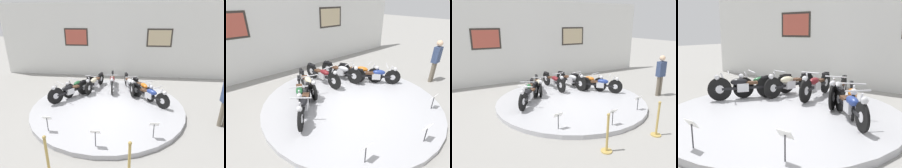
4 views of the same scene
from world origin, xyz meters
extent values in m
plane|color=gray|center=(0.00, 0.00, 0.00)|extent=(60.00, 60.00, 0.00)
cylinder|color=#ADADB2|center=(0.00, 0.00, 0.07)|extent=(5.74, 5.74, 0.14)
cube|color=silver|center=(0.00, 4.22, 2.10)|extent=(14.00, 0.20, 4.20)
cube|color=#2D2823|center=(-2.40, 4.11, 2.31)|extent=(1.40, 0.02, 1.00)
cube|color=#B24C3D|center=(-2.40, 4.11, 2.31)|extent=(1.24, 0.02, 0.84)
cube|color=#2D2823|center=(2.40, 4.11, 2.31)|extent=(1.40, 0.02, 1.00)
cube|color=#C6B289|center=(2.40, 4.11, 2.31)|extent=(1.24, 0.02, 0.84)
cylinder|color=black|center=(-2.01, -0.24, 0.47)|extent=(0.46, 0.55, 0.66)
cylinder|color=silver|center=(-2.01, -0.24, 0.47)|extent=(0.20, 0.22, 0.23)
cylinder|color=black|center=(-1.16, 0.81, 0.47)|extent=(0.46, 0.55, 0.66)
cylinder|color=silver|center=(-1.16, 0.81, 0.47)|extent=(0.20, 0.22, 0.23)
cube|color=black|center=(-1.59, 0.29, 0.47)|extent=(0.83, 1.01, 0.07)
cube|color=silver|center=(-1.61, 0.26, 0.49)|extent=(0.36, 0.37, 0.24)
ellipsoid|color=black|center=(-1.68, 0.18, 0.65)|extent=(0.47, 0.51, 0.20)
cube|color=#472D1E|center=(-1.45, 0.46, 0.61)|extent=(0.36, 0.37, 0.07)
cube|color=black|center=(-1.16, 0.81, 0.75)|extent=(0.30, 0.34, 0.06)
cylinder|color=silver|center=(-1.92, -0.12, 0.67)|extent=(0.19, 0.22, 0.54)
cylinder|color=silver|center=(-1.85, -0.04, 0.93)|extent=(0.44, 0.36, 0.03)
sphere|color=silver|center=(-2.05, -0.28, 0.81)|extent=(0.15, 0.15, 0.15)
cylinder|color=black|center=(-1.69, 0.37, 0.45)|extent=(0.34, 0.57, 0.61)
cylinder|color=silver|center=(-1.69, 0.37, 0.45)|extent=(0.16, 0.22, 0.21)
cylinder|color=black|center=(-1.06, 1.56, 0.45)|extent=(0.34, 0.57, 0.61)
cylinder|color=silver|center=(-1.06, 1.56, 0.45)|extent=(0.16, 0.22, 0.21)
cube|color=black|center=(-1.37, 0.96, 0.45)|extent=(0.64, 1.13, 0.07)
cube|color=silver|center=(-1.39, 0.93, 0.47)|extent=(0.33, 0.38, 0.24)
ellipsoid|color=#1E562D|center=(-1.44, 0.84, 0.63)|extent=(0.42, 0.53, 0.20)
cube|color=#472D1E|center=(-1.27, 1.16, 0.59)|extent=(0.33, 0.38, 0.07)
cube|color=black|center=(-1.06, 1.56, 0.71)|extent=(0.26, 0.36, 0.06)
cylinder|color=silver|center=(-1.62, 0.50, 0.65)|extent=(0.16, 0.24, 0.54)
cylinder|color=silver|center=(-1.57, 0.59, 0.91)|extent=(0.49, 0.28, 0.03)
sphere|color=silver|center=(-1.72, 0.31, 0.79)|extent=(0.15, 0.15, 0.15)
cylinder|color=black|center=(-0.95, 0.80, 0.45)|extent=(0.20, 0.62, 0.62)
cylinder|color=silver|center=(-0.95, 0.80, 0.45)|extent=(0.11, 0.23, 0.22)
cylinder|color=black|center=(-0.63, 2.11, 0.45)|extent=(0.20, 0.62, 0.62)
cylinder|color=silver|center=(-0.63, 2.11, 0.45)|extent=(0.11, 0.23, 0.22)
cube|color=black|center=(-0.79, 1.46, 0.45)|extent=(0.36, 1.22, 0.07)
cube|color=silver|center=(-0.80, 1.42, 0.47)|extent=(0.27, 0.36, 0.24)
ellipsoid|color=beige|center=(-0.83, 1.32, 0.63)|extent=(0.33, 0.52, 0.20)
cube|color=#472D1E|center=(-0.74, 1.67, 0.59)|extent=(0.27, 0.36, 0.07)
cube|color=black|center=(-0.63, 2.11, 0.72)|extent=(0.18, 0.37, 0.06)
cylinder|color=silver|center=(-0.92, 0.94, 0.65)|extent=(0.10, 0.25, 0.54)
cylinder|color=silver|center=(-0.89, 1.05, 0.91)|extent=(0.53, 0.16, 0.03)
sphere|color=silver|center=(-0.97, 0.74, 0.79)|extent=(0.15, 0.15, 0.15)
cylinder|color=black|center=(0.05, 0.96, 0.48)|extent=(0.11, 0.67, 0.67)
cylinder|color=silver|center=(0.05, 0.96, 0.48)|extent=(0.08, 0.24, 0.23)
cylinder|color=black|center=(-0.05, 2.31, 0.48)|extent=(0.11, 0.67, 0.67)
cylinder|color=silver|center=(-0.05, 2.31, 0.48)|extent=(0.08, 0.24, 0.23)
cube|color=black|center=(0.00, 1.64, 0.48)|extent=(0.17, 1.24, 0.07)
cube|color=silver|center=(0.00, 1.60, 0.50)|extent=(0.22, 0.33, 0.24)
ellipsoid|color=maroon|center=(0.01, 1.50, 0.66)|extent=(0.26, 0.50, 0.20)
cube|color=#472D1E|center=(-0.02, 1.86, 0.62)|extent=(0.22, 0.33, 0.07)
cube|color=black|center=(-0.05, 2.31, 0.76)|extent=(0.13, 0.37, 0.06)
cylinder|color=silver|center=(0.04, 1.11, 0.68)|extent=(0.06, 0.25, 0.54)
cylinder|color=silver|center=(0.03, 1.22, 0.94)|extent=(0.54, 0.07, 0.03)
sphere|color=silver|center=(0.06, 0.90, 0.82)|extent=(0.15, 0.15, 0.15)
cylinder|color=black|center=(0.94, 0.80, 0.47)|extent=(0.20, 0.66, 0.66)
cylinder|color=silver|center=(0.94, 0.80, 0.47)|extent=(0.11, 0.24, 0.23)
cylinder|color=black|center=(0.65, 2.11, 0.47)|extent=(0.20, 0.66, 0.66)
cylinder|color=silver|center=(0.65, 2.11, 0.47)|extent=(0.11, 0.24, 0.23)
cube|color=black|center=(0.79, 1.46, 0.47)|extent=(0.34, 1.23, 0.07)
cube|color=silver|center=(0.80, 1.42, 0.49)|extent=(0.26, 0.36, 0.24)
ellipsoid|color=#B2B5BA|center=(0.82, 1.32, 0.65)|extent=(0.32, 0.52, 0.20)
cube|color=#472D1E|center=(0.75, 1.67, 0.61)|extent=(0.26, 0.36, 0.07)
cube|color=black|center=(0.65, 2.11, 0.75)|extent=(0.18, 0.37, 0.06)
cylinder|color=silver|center=(0.91, 0.94, 0.67)|extent=(0.10, 0.25, 0.54)
cylinder|color=silver|center=(0.88, 1.05, 0.93)|extent=(0.53, 0.15, 0.03)
sphere|color=silver|center=(0.95, 0.74, 0.81)|extent=(0.15, 0.15, 0.15)
cylinder|color=black|center=(1.65, 0.34, 0.45)|extent=(0.30, 0.58, 0.61)
cylinder|color=silver|center=(1.65, 0.34, 0.45)|extent=(0.15, 0.22, 0.21)
cylinder|color=black|center=(1.10, 1.58, 0.45)|extent=(0.30, 0.58, 0.61)
cylinder|color=silver|center=(1.10, 1.58, 0.45)|extent=(0.15, 0.22, 0.21)
cube|color=black|center=(1.37, 0.96, 0.45)|extent=(0.56, 1.17, 0.07)
cube|color=silver|center=(1.39, 0.93, 0.47)|extent=(0.31, 0.37, 0.24)
ellipsoid|color=#D16619|center=(1.43, 0.83, 0.63)|extent=(0.39, 0.53, 0.20)
cube|color=#472D1E|center=(1.29, 1.16, 0.59)|extent=(0.31, 0.37, 0.07)
cube|color=black|center=(1.10, 1.58, 0.71)|extent=(0.24, 0.37, 0.06)
cylinder|color=silver|center=(1.59, 0.48, 0.65)|extent=(0.14, 0.25, 0.54)
cylinder|color=silver|center=(1.54, 0.58, 0.91)|extent=(0.51, 0.25, 0.03)
sphere|color=silver|center=(1.67, 0.29, 0.79)|extent=(0.15, 0.15, 0.15)
cylinder|color=black|center=(2.05, -0.20, 0.44)|extent=(0.45, 0.47, 0.60)
cylinder|color=silver|center=(2.05, -0.20, 0.44)|extent=(0.19, 0.20, 0.21)
cylinder|color=black|center=(1.12, 0.78, 0.44)|extent=(0.45, 0.47, 0.60)
cylinder|color=silver|center=(1.12, 0.78, 0.44)|extent=(0.19, 0.20, 0.21)
cube|color=black|center=(1.59, 0.29, 0.44)|extent=(0.90, 0.95, 0.07)
cube|color=silver|center=(1.61, 0.26, 0.46)|extent=(0.37, 0.37, 0.24)
ellipsoid|color=navy|center=(1.68, 0.19, 0.62)|extent=(0.49, 0.50, 0.20)
cube|color=#472D1E|center=(1.44, 0.45, 0.58)|extent=(0.37, 0.37, 0.07)
cube|color=black|center=(1.12, 0.78, 0.70)|extent=(0.32, 0.33, 0.06)
cylinder|color=silver|center=(1.95, -0.10, 0.64)|extent=(0.20, 0.21, 0.54)
cylinder|color=silver|center=(1.87, -0.02, 0.90)|extent=(0.41, 0.39, 0.03)
sphere|color=silver|center=(2.09, -0.25, 0.78)|extent=(0.15, 0.15, 0.15)
cylinder|color=#333338|center=(-1.53, -2.00, 0.35)|extent=(0.02, 0.02, 0.42)
cube|color=white|center=(-1.53, -2.00, 0.58)|extent=(0.26, 0.11, 0.15)
cylinder|color=#333338|center=(0.00, -2.52, 0.35)|extent=(0.02, 0.02, 0.42)
cube|color=white|center=(0.00, -2.52, 0.58)|extent=(0.26, 0.11, 0.15)
cylinder|color=#333338|center=(1.53, -2.00, 0.35)|extent=(0.02, 0.02, 0.42)
cube|color=white|center=(1.53, -2.00, 0.58)|extent=(0.26, 0.11, 0.15)
cylinder|color=#6B6051|center=(3.76, -0.96, 0.43)|extent=(0.13, 0.13, 0.85)
cylinder|color=tan|center=(-0.87, -3.37, 0.47)|extent=(0.06, 0.06, 0.95)
sphere|color=tan|center=(-0.87, -3.37, 0.98)|extent=(0.08, 0.08, 0.08)
cylinder|color=tan|center=(0.87, -3.37, 0.47)|extent=(0.06, 0.06, 0.95)
sphere|color=tan|center=(0.87, -3.37, 0.98)|extent=(0.08, 0.08, 0.08)
camera|label=1|loc=(0.82, -6.17, 3.22)|focal=28.00mm
camera|label=2|loc=(-3.60, -3.59, 3.24)|focal=28.00mm
camera|label=3|loc=(-3.99, -7.09, 3.08)|focal=35.00mm
camera|label=4|loc=(3.67, -4.92, 2.07)|focal=42.00mm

